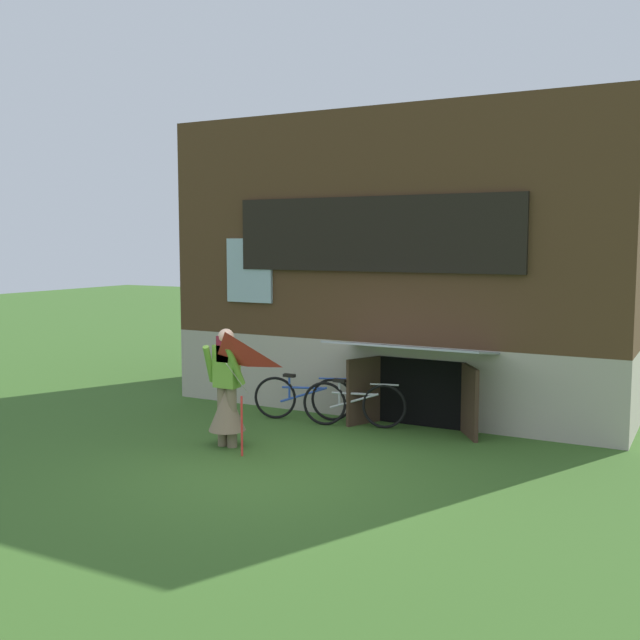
{
  "coord_description": "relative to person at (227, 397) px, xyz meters",
  "views": [
    {
      "loc": [
        4.85,
        -7.84,
        2.86
      ],
      "look_at": [
        -0.12,
        1.44,
        1.76
      ],
      "focal_mm": 42.06,
      "sensor_mm": 36.0,
      "label": 1
    }
  ],
  "objects": [
    {
      "name": "bicycle_silver",
      "position": [
        1.08,
        1.85,
        -0.34
      ],
      "size": [
        1.58,
        0.48,
        0.74
      ],
      "rotation": [
        0.0,
        0.0,
        0.27
      ],
      "color": "black",
      "rests_on": "ground_plane"
    },
    {
      "name": "log_house",
      "position": [
        1.14,
        4.63,
        1.78
      ],
      "size": [
        7.71,
        5.56,
        4.96
      ],
      "color": "#ADA393",
      "rests_on": "ground_plane"
    },
    {
      "name": "kite",
      "position": [
        0.34,
        -0.5,
        0.61
      ],
      "size": [
        0.82,
        0.8,
        1.61
      ],
      "color": "red",
      "rests_on": "ground_plane"
    },
    {
      "name": "ground_plane",
      "position": [
        1.14,
        -0.59,
        -0.7
      ],
      "size": [
        60.0,
        60.0,
        0.0
      ],
      "primitive_type": "plane",
      "color": "#386023"
    },
    {
      "name": "bicycle_blue",
      "position": [
        0.17,
        1.88,
        -0.34
      ],
      "size": [
        1.55,
        0.58,
        0.74
      ],
      "rotation": [
        0.0,
        0.0,
        0.34
      ],
      "color": "black",
      "rests_on": "ground_plane"
    },
    {
      "name": "person",
      "position": [
        0.0,
        0.0,
        0.0
      ],
      "size": [
        0.61,
        0.53,
        1.66
      ],
      "rotation": [
        0.0,
        0.0,
        0.02
      ],
      "color": "#7F6B51",
      "rests_on": "ground_plane"
    }
  ]
}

